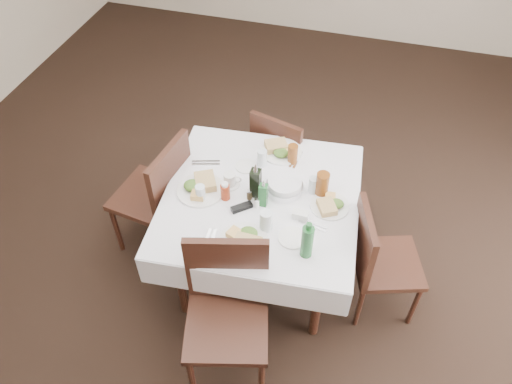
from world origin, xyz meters
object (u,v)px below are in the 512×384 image
water_s (266,221)px  oil_cruet_dark (256,182)px  oil_cruet_green (263,194)px  green_bottle (307,241)px  chair_south (227,303)px  chair_west (160,192)px  water_n (262,158)px  water_w (201,193)px  bread_basket (285,186)px  chair_east (376,257)px  ketchup_bottle (225,191)px  water_e (313,185)px  chair_north (282,152)px  coffee_mug (230,180)px  dining_table (261,206)px

water_s → oil_cruet_dark: size_ratio=0.54×
oil_cruet_green → green_bottle: (0.33, -0.30, 0.03)m
chair_south → chair_west: size_ratio=1.00×
water_n → oil_cruet_green: bearing=-73.3°
water_w → bread_basket: size_ratio=0.47×
chair_east → ketchup_bottle: size_ratio=6.86×
water_w → green_bottle: 0.76m
chair_south → ketchup_bottle: size_ratio=7.66×
water_e → bread_basket: (-0.18, -0.04, -0.02)m
chair_south → green_bottle: size_ratio=3.73×
chair_east → chair_north: bearing=135.3°
water_e → green_bottle: (0.06, -0.50, 0.06)m
bread_basket → water_w: bearing=-155.2°
oil_cruet_green → water_w: bearing=-170.0°
water_w → oil_cruet_green: oil_cruet_green is taller
ketchup_bottle → chair_south: bearing=-71.7°
chair_east → oil_cruet_dark: bearing=174.6°
chair_south → ketchup_bottle: bearing=108.3°
chair_west → coffee_mug: chair_west is taller
chair_west → chair_south: bearing=-44.5°
chair_north → bread_basket: 0.72m
water_e → ketchup_bottle: bearing=-158.1°
chair_north → oil_cruet_green: 0.86m
chair_north → dining_table: bearing=-87.2°
chair_west → water_e: bearing=5.3°
chair_north → chair_east: 1.13m
water_s → oil_cruet_green: bearing=109.9°
chair_south → water_e: 0.90m
chair_east → water_w: (-1.12, -0.06, 0.32)m
water_s → ketchup_bottle: bearing=150.9°
bread_basket → coffee_mug: 0.35m
chair_north → oil_cruet_dark: 0.81m
chair_south → green_bottle: (0.37, 0.31, 0.32)m
dining_table → water_e: water_e is taller
dining_table → water_s: water_s is taller
chair_north → oil_cruet_green: bearing=-85.2°
water_n → chair_east: bearing=-22.8°
dining_table → coffee_mug: bearing=167.4°
bread_basket → ketchup_bottle: 0.38m
chair_north → chair_south: chair_south is taller
water_e → water_w: size_ratio=1.01×
chair_east → ketchup_bottle: ketchup_bottle is taller
water_e → coffee_mug: 0.53m
oil_cruet_dark → oil_cruet_green: 0.10m
bread_basket → oil_cruet_green: (-0.10, -0.15, 0.05)m
oil_cruet_green → coffee_mug: oil_cruet_green is taller
water_w → oil_cruet_green: size_ratio=0.55×
dining_table → ketchup_bottle: 0.27m
water_n → chair_north: bearing=85.2°
chair_west → bread_basket: chair_west is taller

